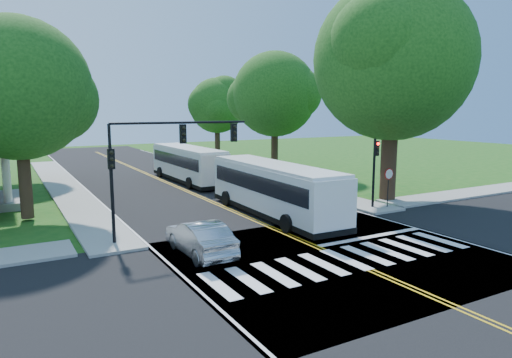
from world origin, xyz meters
TOP-DOWN VIEW (x-y plane):
  - ground at (0.00, 0.00)m, footprint 140.00×140.00m
  - road at (0.00, 18.00)m, footprint 14.00×96.00m
  - cross_road at (0.00, 0.00)m, footprint 60.00×12.00m
  - center_line at (0.00, 22.00)m, footprint 0.36×70.00m
  - edge_line_w at (-6.80, 22.00)m, footprint 0.12×70.00m
  - edge_line_e at (6.80, 22.00)m, footprint 0.12×70.00m
  - crosswalk at (0.00, -0.50)m, footprint 12.60×3.00m
  - stop_bar at (3.50, 1.60)m, footprint 6.60×0.40m
  - sidewalk_nw at (-8.30, 25.00)m, footprint 2.60×40.00m
  - sidewalk_ne at (8.30, 25.00)m, footprint 2.60×40.00m
  - sidewalk_xe at (20.00, 6.80)m, footprint 20.00×2.60m
  - tree_ne_big at (11.00, 8.00)m, footprint 10.80×10.80m
  - tree_west_near at (-11.50, 14.00)m, footprint 8.00×8.00m
  - tree_west_far at (-11.00, 30.00)m, footprint 7.60×7.60m
  - tree_east_mid at (11.50, 24.00)m, footprint 8.40×8.40m
  - tree_east_far at (12.50, 40.00)m, footprint 7.20×7.20m
  - signal_nw at (-5.86, 6.43)m, footprint 7.15×0.46m
  - signal_ne at (8.20, 6.44)m, footprint 0.30×0.46m
  - stop_sign at (9.00, 5.98)m, footprint 0.76×0.08m
  - bus_lead at (1.60, 8.03)m, footprint 3.21×12.28m
  - bus_follow at (1.82, 22.95)m, footprint 3.00×11.99m
  - hatchback at (-5.19, 3.20)m, footprint 1.68×4.68m
  - suv at (5.33, 14.16)m, footprint 3.72×5.46m
  - dark_sedan at (5.46, 21.25)m, footprint 2.61×4.98m

SIDE VIEW (x-z plane):
  - ground at x=0.00m, z-range 0.00..0.00m
  - road at x=0.00m, z-range 0.00..0.01m
  - cross_road at x=0.00m, z-range 0.00..0.01m
  - center_line at x=0.00m, z-range 0.01..0.02m
  - edge_line_w at x=-6.80m, z-range 0.01..0.02m
  - edge_line_e at x=6.80m, z-range 0.01..0.02m
  - crosswalk at x=0.00m, z-range 0.01..0.02m
  - stop_bar at x=3.50m, z-range 0.01..0.02m
  - sidewalk_nw at x=-8.30m, z-range 0.00..0.15m
  - sidewalk_ne at x=8.30m, z-range 0.00..0.15m
  - sidewalk_xe at x=20.00m, z-range 0.00..0.15m
  - dark_sedan at x=5.46m, z-range 0.01..1.39m
  - suv at x=5.33m, z-range 0.01..1.40m
  - hatchback at x=-5.19m, z-range 0.01..1.55m
  - bus_follow at x=1.82m, z-range 0.10..3.19m
  - bus_lead at x=1.60m, z-range 0.10..3.26m
  - stop_sign at x=9.00m, z-range 0.77..3.30m
  - signal_ne at x=8.20m, z-range 0.76..5.16m
  - signal_nw at x=-5.86m, z-range 1.55..7.21m
  - tree_east_far at x=12.50m, z-range 1.69..12.03m
  - tree_west_far at x=-11.00m, z-range 1.66..12.33m
  - tree_west_near at x=-11.50m, z-range 1.83..13.23m
  - tree_east_mid at x=11.50m, z-range 1.89..13.82m
  - tree_ne_big at x=11.00m, z-range 2.17..17.08m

